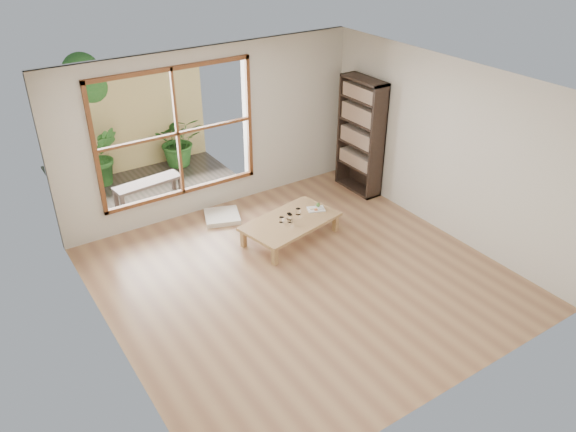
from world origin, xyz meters
name	(u,v)px	position (x,y,z in m)	size (l,w,h in m)	color
ground	(301,276)	(0.00, 0.00, 0.00)	(5.00, 5.00, 0.00)	#A97F54
low_table	(291,222)	(0.42, 0.90, 0.28)	(1.56, 1.07, 0.31)	#9E734C
floor_cushion	(222,216)	(-0.16, 1.99, 0.04)	(0.53, 0.53, 0.08)	silver
bookshelf	(361,136)	(2.32, 1.63, 0.98)	(0.31, 0.88, 1.96)	#31231B
glass_tall	(290,218)	(0.39, 0.85, 0.37)	(0.07, 0.07, 0.12)	silver
glass_mid	(298,212)	(0.61, 0.98, 0.36)	(0.07, 0.07, 0.10)	silver
glass_short	(289,216)	(0.43, 0.94, 0.36)	(0.07, 0.07, 0.09)	silver
glass_small	(281,220)	(0.28, 0.92, 0.35)	(0.07, 0.07, 0.08)	silver
food_tray	(316,208)	(0.94, 0.96, 0.33)	(0.31, 0.27, 0.08)	white
deck	(159,188)	(-0.60, 3.56, 0.00)	(2.80, 2.00, 0.05)	#352D26
garden_bench	(148,185)	(-0.91, 3.15, 0.33)	(1.17, 0.46, 0.36)	#31231B
bamboo_fence	(132,123)	(-0.60, 4.56, 0.90)	(2.80, 0.06, 1.80)	tan
shrub_right	(179,140)	(0.14, 4.24, 0.51)	(0.87, 0.75, 0.97)	#2D561F
shrub_left	(103,156)	(-1.30, 4.21, 0.55)	(0.58, 0.46, 1.05)	#2D561F
garden_tree	(82,86)	(-1.28, 4.86, 1.63)	(1.04, 0.85, 2.22)	#4C3D2D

